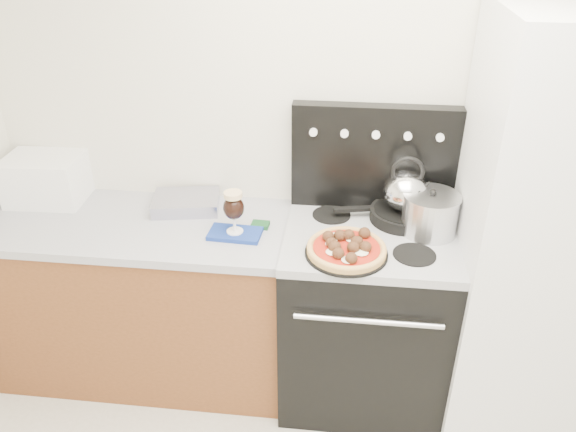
# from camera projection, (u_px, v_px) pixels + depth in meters

# --- Properties ---
(room_shell) EXTENTS (3.52, 3.01, 2.52)m
(room_shell) POSITION_uv_depth(u_px,v_px,m) (354.00, 294.00, 1.57)
(room_shell) COLOR beige
(room_shell) RESTS_ON ground
(base_cabinet) EXTENTS (1.45, 0.60, 0.86)m
(base_cabinet) POSITION_uv_depth(u_px,v_px,m) (145.00, 301.00, 2.86)
(base_cabinet) COLOR brown
(base_cabinet) RESTS_ON ground
(countertop) EXTENTS (1.48, 0.63, 0.04)m
(countertop) POSITION_uv_depth(u_px,v_px,m) (133.00, 225.00, 2.64)
(countertop) COLOR #A9A9B3
(countertop) RESTS_ON base_cabinet
(stove_body) EXTENTS (0.76, 0.65, 0.88)m
(stove_body) POSITION_uv_depth(u_px,v_px,m) (363.00, 318.00, 2.72)
(stove_body) COLOR black
(stove_body) RESTS_ON ground
(cooktop) EXTENTS (0.76, 0.65, 0.04)m
(cooktop) POSITION_uv_depth(u_px,v_px,m) (370.00, 238.00, 2.50)
(cooktop) COLOR #ADADB2
(cooktop) RESTS_ON stove_body
(backguard) EXTENTS (0.76, 0.08, 0.50)m
(backguard) POSITION_uv_depth(u_px,v_px,m) (374.00, 157.00, 2.60)
(backguard) COLOR black
(backguard) RESTS_ON cooktop
(fridge) EXTENTS (0.64, 0.68, 1.90)m
(fridge) POSITION_uv_depth(u_px,v_px,m) (537.00, 241.00, 2.38)
(fridge) COLOR silver
(fridge) RESTS_ON ground
(toaster_oven) EXTENTS (0.38, 0.29, 0.23)m
(toaster_oven) POSITION_uv_depth(u_px,v_px,m) (46.00, 179.00, 2.76)
(toaster_oven) COLOR white
(toaster_oven) RESTS_ON countertop
(foil_sheet) EXTENTS (0.35, 0.28, 0.06)m
(foil_sheet) POSITION_uv_depth(u_px,v_px,m) (186.00, 202.00, 2.72)
(foil_sheet) COLOR silver
(foil_sheet) RESTS_ON countertop
(oven_mitt) EXTENTS (0.24, 0.15, 0.02)m
(oven_mitt) POSITION_uv_depth(u_px,v_px,m) (235.00, 234.00, 2.51)
(oven_mitt) COLOR navy
(oven_mitt) RESTS_ON countertop
(beer_glass) EXTENTS (0.12, 0.12, 0.20)m
(beer_glass) POSITION_uv_depth(u_px,v_px,m) (234.00, 212.00, 2.46)
(beer_glass) COLOR black
(beer_glass) RESTS_ON oven_mitt
(pizza_pan) EXTENTS (0.43, 0.43, 0.01)m
(pizza_pan) POSITION_uv_depth(u_px,v_px,m) (346.00, 253.00, 2.34)
(pizza_pan) COLOR black
(pizza_pan) RESTS_ON cooktop
(pizza) EXTENTS (0.35, 0.35, 0.05)m
(pizza) POSITION_uv_depth(u_px,v_px,m) (347.00, 247.00, 2.33)
(pizza) COLOR tan
(pizza) RESTS_ON pizza_pan
(skillet) EXTENTS (0.36, 0.36, 0.05)m
(skillet) POSITION_uv_depth(u_px,v_px,m) (403.00, 215.00, 2.58)
(skillet) COLOR black
(skillet) RESTS_ON cooktop
(tea_kettle) EXTENTS (0.25, 0.25, 0.22)m
(tea_kettle) POSITION_uv_depth(u_px,v_px,m) (406.00, 188.00, 2.52)
(tea_kettle) COLOR silver
(tea_kettle) RESTS_ON skillet
(stock_pot) EXTENTS (0.31, 0.31, 0.17)m
(stock_pot) POSITION_uv_depth(u_px,v_px,m) (430.00, 215.00, 2.46)
(stock_pot) COLOR silver
(stock_pot) RESTS_ON cooktop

